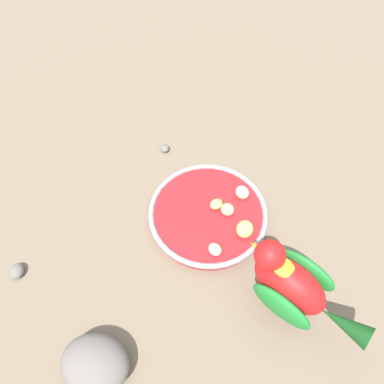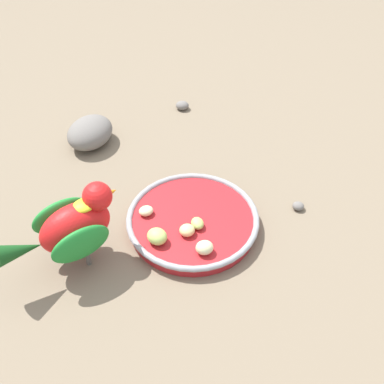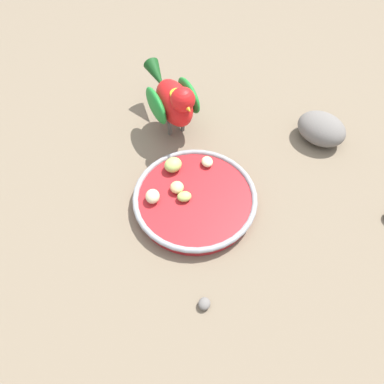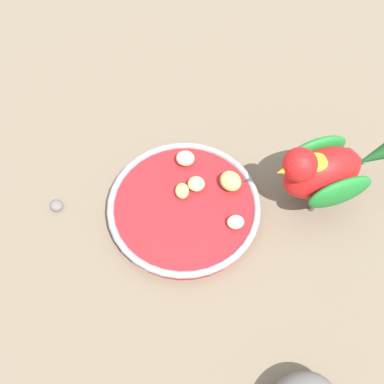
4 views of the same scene
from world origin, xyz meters
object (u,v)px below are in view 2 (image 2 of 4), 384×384
object	(u,v)px
apple_piece_1	(197,223)
apple_piece_2	(157,236)
parrot	(73,226)
apple_piece_3	(146,213)
pebble_1	(182,105)
apple_piece_4	(203,248)
rock_large	(90,132)
feeding_bowl	(193,221)
pebble_0	(298,206)
apple_piece_0	(187,230)

from	to	relation	value
apple_piece_1	apple_piece_2	xyz separation A→B (m)	(-0.07, -0.03, 0.00)
parrot	apple_piece_3	bearing A→B (deg)	2.61
apple_piece_1	pebble_1	world-z (taller)	apple_piece_1
apple_piece_4	apple_piece_3	bearing A→B (deg)	139.37
apple_piece_3	apple_piece_4	size ratio (longest dim) A/B	0.87
parrot	pebble_1	world-z (taller)	parrot
rock_large	feeding_bowl	bearing A→B (deg)	-48.99
pebble_0	pebble_1	size ratio (longest dim) A/B	0.73
apple_piece_4	pebble_1	world-z (taller)	apple_piece_4
apple_piece_2	apple_piece_1	bearing A→B (deg)	25.97
apple_piece_3	apple_piece_4	world-z (taller)	apple_piece_4
rock_large	apple_piece_3	bearing A→B (deg)	-61.38
apple_piece_0	pebble_1	bearing A→B (deg)	91.29
apple_piece_1	rock_large	xyz separation A→B (m)	(-0.21, 0.25, -0.00)
apple_piece_0	parrot	xyz separation A→B (m)	(-0.17, -0.04, 0.05)
apple_piece_2	apple_piece_4	bearing A→B (deg)	-17.76
apple_piece_2	apple_piece_4	xyz separation A→B (m)	(0.07, -0.02, -0.00)
pebble_1	apple_piece_3	bearing A→B (deg)	-100.01
pebble_0	pebble_1	bearing A→B (deg)	123.59
apple_piece_2	pebble_0	size ratio (longest dim) A/B	1.65
apple_piece_0	feeding_bowl	bearing A→B (deg)	74.42
apple_piece_2	apple_piece_0	bearing A→B (deg)	17.99
apple_piece_1	parrot	bearing A→B (deg)	-164.80
parrot	pebble_1	distance (m)	0.45
apple_piece_3	pebble_1	distance (m)	0.35
apple_piece_3	pebble_0	xyz separation A→B (m)	(0.26, 0.03, -0.02)
apple_piece_3	apple_piece_1	bearing A→B (deg)	-16.28
apple_piece_0	pebble_0	xyz separation A→B (m)	(0.20, 0.08, -0.02)
apple_piece_2	apple_piece_3	world-z (taller)	apple_piece_2
apple_piece_1	pebble_0	world-z (taller)	apple_piece_1
apple_piece_2	pebble_1	distance (m)	0.40
apple_piece_1	parrot	distance (m)	0.20
pebble_1	apple_piece_2	bearing A→B (deg)	-95.64
apple_piece_0	apple_piece_3	world-z (taller)	apple_piece_0
feeding_bowl	apple_piece_1	distance (m)	0.02
apple_piece_2	apple_piece_3	bearing A→B (deg)	110.25
rock_large	pebble_1	size ratio (longest dim) A/B	3.56
feeding_bowl	pebble_0	world-z (taller)	feeding_bowl
rock_large	pebble_0	distance (m)	0.43
pebble_1	apple_piece_4	bearing A→B (deg)	-85.54
apple_piece_1	apple_piece_0	bearing A→B (deg)	-136.74
feeding_bowl	apple_piece_0	bearing A→B (deg)	-105.58
apple_piece_0	pebble_0	bearing A→B (deg)	21.16
apple_piece_4	rock_large	bearing A→B (deg)	125.34
apple_piece_3	parrot	distance (m)	0.14
apple_piece_2	pebble_1	size ratio (longest dim) A/B	1.21
feeding_bowl	apple_piece_1	world-z (taller)	apple_piece_1
parrot	rock_large	distance (m)	0.31
rock_large	pebble_0	world-z (taller)	rock_large
apple_piece_4	pebble_1	size ratio (longest dim) A/B	1.01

